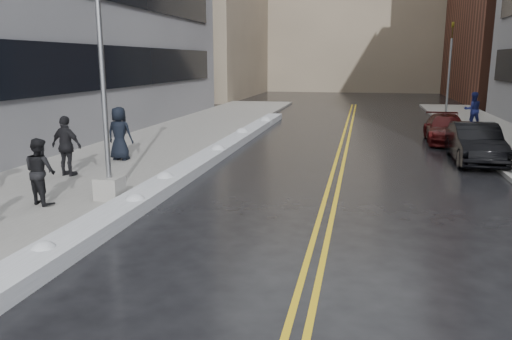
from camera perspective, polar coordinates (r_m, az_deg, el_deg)
The scene contains 15 objects.
ground at distance 11.10m, azimuth -5.93°, elevation -7.74°, with size 160.00×160.00×0.00m, color black.
sidewalk_west at distance 22.17m, azimuth -12.16°, elevation 2.43°, with size 5.50×50.00×0.15m, color gray.
lane_line_left at distance 20.28m, azimuth 9.24°, elevation 1.43°, with size 0.12×50.00×0.01m, color gold.
lane_line_right at distance 20.27m, azimuth 10.09°, elevation 1.40°, with size 0.12×50.00×0.01m, color gold.
snow_ridge at distance 19.14m, azimuth -5.57°, elevation 1.39°, with size 0.90×30.00×0.34m, color silver.
building_west_far at distance 57.31m, azimuth -7.44°, elevation 17.52°, with size 14.00×22.00×18.00m, color gray.
building_far at distance 70.28m, azimuth 11.56°, elevation 18.06°, with size 36.00×16.00×22.00m, color gray.
lamppost at distance 13.66m, azimuth -16.90°, elevation 6.51°, with size 0.65×0.65×7.62m.
traffic_signal at distance 34.30m, azimuth 21.24°, elevation 10.92°, with size 0.16×0.20×6.00m.
pedestrian_b at distance 14.01m, azimuth -23.43°, elevation -0.14°, with size 0.84×0.66×1.74m, color black.
pedestrian_c at distance 19.31m, azimuth -15.32°, elevation 4.04°, with size 0.97×0.63×1.99m, color black.
pedestrian_d at distance 17.14m, azimuth -20.83°, elevation 2.58°, with size 1.14×0.48×1.95m, color black.
pedestrian_east at distance 30.57m, azimuth 23.52°, elevation 6.35°, with size 0.95×0.74×1.95m, color navy.
car_black at distance 20.65m, azimuth 23.76°, elevation 2.82°, with size 1.58×4.52×1.49m, color black.
car_maroon at distance 25.28m, azimuth 20.87°, elevation 4.42°, with size 1.82×4.47×1.30m, color #3B0909.
Camera 1 is at (3.28, -9.90, 3.82)m, focal length 35.00 mm.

